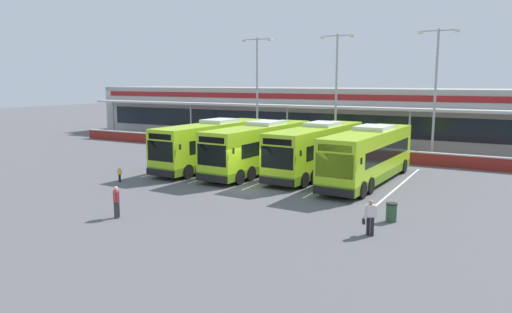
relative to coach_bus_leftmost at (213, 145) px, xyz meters
name	(u,v)px	position (x,y,z in m)	size (l,w,h in m)	color
ground_plane	(245,189)	(6.08, -5.36, -1.79)	(200.00, 200.00, 0.00)	#56565B
terminal_building	(367,115)	(6.08, 21.54, 1.23)	(70.00, 13.00, 6.00)	#B7B7B2
red_barrier_wall	(326,151)	(6.08, 9.14, -1.23)	(60.00, 0.40, 1.10)	maroon
coach_bus_leftmost	(213,145)	(0.00, 0.00, 0.00)	(3.35, 12.25, 3.78)	#9ED11E
coach_bus_left_centre	(260,148)	(4.12, 0.17, 0.00)	(3.35, 12.25, 3.78)	#9ED11E
coach_bus_centre	(317,150)	(8.26, 1.33, 0.00)	(3.35, 12.25, 3.78)	#9ED11E
coach_bus_right_centre	(369,156)	(12.35, 0.37, 0.00)	(3.35, 12.25, 3.78)	#9ED11E
bay_stripe_far_west	(194,164)	(-2.32, 0.64, -1.78)	(0.14, 13.00, 0.01)	silver
bay_stripe_west	(238,168)	(1.88, 0.64, -1.78)	(0.14, 13.00, 0.01)	silver
bay_stripe_mid_west	(286,173)	(6.08, 0.64, -1.78)	(0.14, 13.00, 0.01)	silver
bay_stripe_centre	(340,178)	(10.28, 0.64, -1.78)	(0.14, 13.00, 0.01)	silver
bay_stripe_mid_east	(400,185)	(14.48, 0.64, -1.78)	(0.14, 13.00, 0.01)	silver
pedestrian_with_handbag	(370,217)	(15.59, -10.71, -0.93)	(0.65, 0.41, 1.62)	black
pedestrian_in_dark_coat	(116,201)	(3.74, -14.15, -0.91)	(0.52, 0.40, 1.62)	#33333D
pedestrian_child	(119,174)	(-2.51, -7.67, -1.24)	(0.33, 0.18, 1.00)	black
lamp_post_west	(257,86)	(-2.02, 10.90, 4.50)	(3.24, 0.28, 11.00)	#9E9EA3
lamp_post_centre	(336,87)	(6.13, 11.14, 4.50)	(3.24, 0.28, 11.00)	#9E9EA3
lamp_post_east	(436,87)	(14.80, 10.90, 4.50)	(3.24, 0.28, 11.00)	#9E9EA3
litter_bin	(391,212)	(15.94, -8.14, -1.32)	(0.54, 0.54, 0.93)	#2D5133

